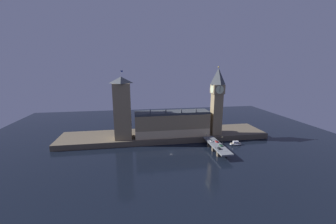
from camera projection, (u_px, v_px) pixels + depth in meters
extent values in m
plane|color=black|center=(171.00, 152.00, 188.99)|extent=(400.00, 400.00, 0.00)
cube|color=brown|center=(165.00, 135.00, 225.99)|extent=(220.00, 42.00, 5.60)
cube|color=#8E7A56|center=(172.00, 124.00, 215.55)|extent=(76.61, 19.63, 23.34)
cube|color=#D5B989|center=(174.00, 134.00, 207.56)|extent=(76.61, 0.20, 8.40)
cube|color=#383D42|center=(172.00, 113.00, 212.80)|extent=(76.61, 18.06, 2.40)
cone|color=#383D42|center=(150.00, 111.00, 200.29)|extent=(2.40, 2.40, 5.14)
cone|color=#383D42|center=(166.00, 111.00, 202.73)|extent=(2.40, 2.40, 5.14)
cone|color=#383D42|center=(181.00, 110.00, 205.18)|extent=(2.40, 2.40, 5.14)
cone|color=#383D42|center=(196.00, 110.00, 207.63)|extent=(2.40, 2.40, 5.14)
cube|color=#8E7A56|center=(216.00, 114.00, 217.16)|extent=(9.96, 9.96, 43.78)
cube|color=#8E7A56|center=(218.00, 89.00, 211.50)|extent=(11.76, 11.76, 9.36)
cylinder|color=beige|center=(220.00, 90.00, 205.71)|extent=(8.42, 0.25, 8.42)
cylinder|color=beige|center=(215.00, 88.00, 217.29)|extent=(8.42, 0.25, 8.42)
cylinder|color=beige|center=(223.00, 89.00, 212.46)|extent=(0.25, 8.42, 8.42)
cylinder|color=beige|center=(212.00, 89.00, 210.54)|extent=(0.25, 8.42, 8.42)
cube|color=black|center=(220.00, 89.00, 205.40)|extent=(0.36, 0.10, 6.32)
pyramid|color=#383D42|center=(218.00, 76.00, 208.73)|extent=(11.76, 11.76, 16.61)
sphere|color=gold|center=(219.00, 67.00, 206.79)|extent=(1.60, 1.60, 1.60)
cube|color=#8E7A56|center=(122.00, 111.00, 203.48)|extent=(16.28, 16.28, 55.46)
pyramid|color=#383D42|center=(121.00, 80.00, 196.92)|extent=(16.61, 16.61, 6.19)
cylinder|color=#99999E|center=(121.00, 73.00, 195.62)|extent=(0.24, 0.24, 6.00)
cube|color=navy|center=(122.00, 71.00, 195.34)|extent=(2.00, 0.08, 1.20)
cube|color=slate|center=(217.00, 145.00, 189.70)|extent=(10.55, 46.00, 1.40)
cube|color=brown|center=(222.00, 153.00, 179.29)|extent=(8.97, 3.20, 4.87)
cube|color=brown|center=(217.00, 148.00, 190.37)|extent=(8.97, 3.20, 4.87)
cube|color=brown|center=(212.00, 144.00, 201.45)|extent=(8.97, 3.20, 4.87)
cube|color=white|center=(211.00, 141.00, 197.02)|extent=(1.72, 4.10, 0.76)
cube|color=black|center=(211.00, 140.00, 196.89)|extent=(1.41, 1.85, 0.45)
cylinder|color=black|center=(210.00, 141.00, 198.16)|extent=(0.22, 0.64, 0.64)
cylinder|color=black|center=(212.00, 141.00, 198.42)|extent=(0.22, 0.64, 0.64)
cylinder|color=black|center=(211.00, 142.00, 195.71)|extent=(0.22, 0.64, 0.64)
cylinder|color=black|center=(213.00, 142.00, 195.97)|extent=(0.22, 0.64, 0.64)
cube|color=black|center=(219.00, 148.00, 178.82)|extent=(1.92, 3.81, 0.93)
cube|color=black|center=(219.00, 148.00, 178.67)|extent=(1.57, 1.71, 0.45)
cylinder|color=black|center=(218.00, 148.00, 179.88)|extent=(0.22, 0.64, 0.64)
cylinder|color=black|center=(220.00, 148.00, 180.17)|extent=(0.22, 0.64, 0.64)
cylinder|color=black|center=(219.00, 149.00, 177.60)|extent=(0.22, 0.64, 0.64)
cylinder|color=black|center=(221.00, 149.00, 177.89)|extent=(0.22, 0.64, 0.64)
cube|color=#235633|center=(221.00, 145.00, 186.20)|extent=(1.99, 4.35, 0.83)
cube|color=black|center=(221.00, 145.00, 186.06)|extent=(1.63, 1.96, 0.45)
cylinder|color=black|center=(223.00, 146.00, 185.10)|extent=(0.22, 0.64, 0.64)
cylinder|color=black|center=(221.00, 146.00, 184.80)|extent=(0.22, 0.64, 0.64)
cylinder|color=black|center=(221.00, 145.00, 187.71)|extent=(0.22, 0.64, 0.64)
cylinder|color=black|center=(219.00, 145.00, 187.40)|extent=(0.22, 0.64, 0.64)
cube|color=red|center=(217.00, 142.00, 195.61)|extent=(1.81, 4.52, 0.79)
cube|color=black|center=(217.00, 141.00, 195.48)|extent=(1.48, 2.04, 0.45)
cylinder|color=black|center=(218.00, 142.00, 194.45)|extent=(0.22, 0.64, 0.64)
cylinder|color=black|center=(216.00, 142.00, 194.18)|extent=(0.22, 0.64, 0.64)
cylinder|color=black|center=(217.00, 141.00, 197.16)|extent=(0.22, 0.64, 0.64)
cylinder|color=black|center=(215.00, 141.00, 196.88)|extent=(0.22, 0.64, 0.64)
cylinder|color=black|center=(216.00, 148.00, 180.76)|extent=(0.28, 0.28, 0.79)
cylinder|color=black|center=(216.00, 147.00, 180.60)|extent=(0.38, 0.38, 0.66)
sphere|color=tan|center=(216.00, 147.00, 180.51)|extent=(0.21, 0.21, 0.21)
cylinder|color=black|center=(222.00, 144.00, 188.77)|extent=(0.28, 0.28, 0.86)
cylinder|color=navy|center=(222.00, 144.00, 188.60)|extent=(0.38, 0.38, 0.71)
sphere|color=tan|center=(222.00, 143.00, 188.50)|extent=(0.23, 0.23, 0.23)
cylinder|color=#2D3333|center=(218.00, 151.00, 174.51)|extent=(0.56, 0.56, 0.50)
cylinder|color=#2D3333|center=(218.00, 148.00, 173.97)|extent=(0.18, 0.18, 4.54)
sphere|color=#F9E5A3|center=(218.00, 145.00, 173.37)|extent=(0.60, 0.60, 0.60)
sphere|color=#F9E5A3|center=(218.00, 145.00, 173.37)|extent=(0.44, 0.44, 0.44)
sphere|color=#F9E5A3|center=(219.00, 145.00, 173.51)|extent=(0.44, 0.44, 0.44)
cylinder|color=#2D3333|center=(222.00, 144.00, 190.30)|extent=(0.56, 0.56, 0.50)
cylinder|color=#2D3333|center=(222.00, 141.00, 189.62)|extent=(0.18, 0.18, 5.92)
sphere|color=#F9E5A3|center=(222.00, 137.00, 188.87)|extent=(0.60, 0.60, 0.60)
sphere|color=#F9E5A3|center=(222.00, 137.00, 188.88)|extent=(0.44, 0.44, 0.44)
sphere|color=#F9E5A3|center=(223.00, 137.00, 189.02)|extent=(0.44, 0.44, 0.44)
cylinder|color=#2D3333|center=(206.00, 139.00, 202.88)|extent=(0.56, 0.56, 0.50)
cylinder|color=#2D3333|center=(206.00, 136.00, 202.24)|extent=(0.18, 0.18, 5.55)
sphere|color=#F9E5A3|center=(206.00, 133.00, 201.53)|extent=(0.60, 0.60, 0.60)
sphere|color=#F9E5A3|center=(206.00, 133.00, 201.53)|extent=(0.44, 0.44, 0.44)
sphere|color=#F9E5A3|center=(207.00, 133.00, 201.68)|extent=(0.44, 0.44, 0.44)
ellipsoid|color=white|center=(236.00, 144.00, 204.59)|extent=(12.26, 4.80, 2.16)
cube|color=tan|center=(236.00, 143.00, 204.38)|extent=(10.76, 3.92, 0.24)
cube|color=silver|center=(236.00, 142.00, 204.12)|extent=(5.57, 2.81, 2.16)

